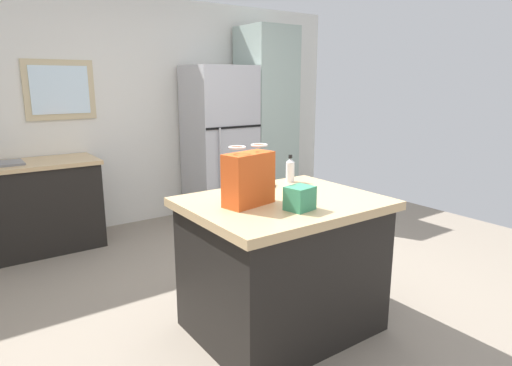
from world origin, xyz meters
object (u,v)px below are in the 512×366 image
(refrigerator, at_px, (220,143))
(bottle, at_px, (290,170))
(tall_cabinet, at_px, (266,120))
(ear_defenders, at_px, (265,184))
(shopping_bag, at_px, (249,179))
(small_box, at_px, (300,198))
(kitchen_island, at_px, (282,264))

(refrigerator, height_order, bottle, refrigerator)
(tall_cabinet, distance_m, bottle, 2.46)
(tall_cabinet, bearing_deg, ear_defenders, -126.62)
(refrigerator, relative_size, bottle, 8.86)
(shopping_bag, height_order, ear_defenders, shopping_bag)
(ear_defenders, bearing_deg, tall_cabinet, 53.38)
(shopping_bag, relative_size, small_box, 2.39)
(shopping_bag, bearing_deg, bottle, 29.40)
(tall_cabinet, relative_size, bottle, 11.20)
(refrigerator, distance_m, ear_defenders, 2.27)
(shopping_bag, xyz_separation_m, bottle, (0.61, 0.34, -0.07))
(kitchen_island, relative_size, refrigerator, 0.67)
(shopping_bag, bearing_deg, kitchen_island, -5.13)
(kitchen_island, distance_m, ear_defenders, 0.59)
(small_box, height_order, ear_defenders, small_box)
(ear_defenders, bearing_deg, small_box, -106.85)
(bottle, bearing_deg, ear_defenders, -174.10)
(refrigerator, xyz_separation_m, small_box, (-1.04, -2.67, 0.06))
(kitchen_island, xyz_separation_m, refrigerator, (0.98, 2.44, 0.45))
(refrigerator, relative_size, ear_defenders, 8.91)
(refrigerator, relative_size, shopping_bag, 4.95)
(tall_cabinet, distance_m, ear_defenders, 2.63)
(kitchen_island, bearing_deg, refrigerator, 68.18)
(shopping_bag, distance_m, bottle, 0.70)
(small_box, relative_size, bottle, 0.75)
(shopping_bag, distance_m, ear_defenders, 0.50)
(kitchen_island, relative_size, ear_defenders, 5.93)
(kitchen_island, bearing_deg, small_box, -105.76)
(small_box, xyz_separation_m, bottle, (0.42, 0.60, 0.02))
(refrigerator, height_order, small_box, refrigerator)
(tall_cabinet, xyz_separation_m, bottle, (-1.31, -2.07, -0.16))
(refrigerator, height_order, shopping_bag, refrigerator)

